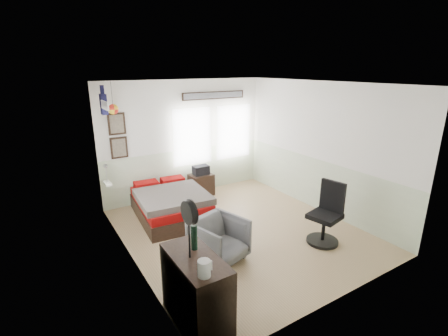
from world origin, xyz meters
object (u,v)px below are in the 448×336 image
(armchair, at_px, (219,240))
(task_chair, at_px, (326,218))
(dresser, at_px, (196,290))
(nightstand, at_px, (201,185))
(bed, at_px, (170,204))

(armchair, height_order, task_chair, task_chair)
(dresser, bearing_deg, task_chair, 10.35)
(armchair, distance_m, nightstand, 2.78)
(armchair, height_order, nightstand, armchair)
(nightstand, relative_size, task_chair, 0.48)
(bed, relative_size, dresser, 1.91)
(bed, height_order, armchair, armchair)
(bed, distance_m, dresser, 3.00)
(armchair, xyz_separation_m, nightstand, (1.05, 2.58, -0.09))
(bed, xyz_separation_m, nightstand, (1.10, 0.72, -0.02))
(armchair, xyz_separation_m, task_chair, (1.87, -0.50, 0.10))
(task_chair, bearing_deg, armchair, 152.52)
(bed, distance_m, nightstand, 1.31)
(armchair, relative_size, task_chair, 0.70)
(bed, bearing_deg, task_chair, -45.77)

